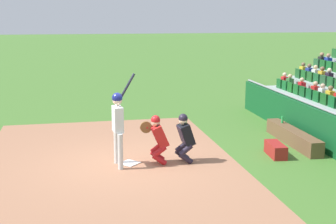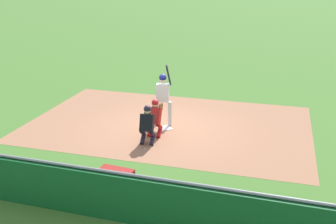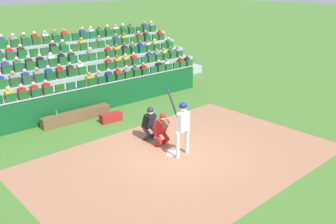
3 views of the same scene
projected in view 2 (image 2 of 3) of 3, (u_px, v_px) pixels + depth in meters
ground_plane at (165, 128)px, 14.18m from camera, size 160.00×160.00×0.00m
infield_dirt_patch at (169, 123)px, 14.63m from camera, size 10.09×6.69×0.01m
home_plate_marker at (165, 128)px, 14.18m from camera, size 0.62×0.62×0.02m
batter_at_plate at (163, 94)px, 14.08m from camera, size 0.64×0.63×2.33m
catcher_crouching at (155, 116)px, 13.32m from camera, size 0.46×0.71×1.29m
home_plate_umpire at (147, 123)px, 12.70m from camera, size 0.49×0.49×1.31m
dugout_wall at (91, 192)px, 9.02m from camera, size 12.54×0.24×1.20m
dugout_bench at (141, 200)px, 9.37m from camera, size 3.01×0.40×0.44m
water_bottle_on_bench at (175, 194)px, 9.01m from camera, size 0.07×0.07×0.22m
equipment_duffel_bag at (117, 175)px, 10.57m from camera, size 0.94×0.43×0.36m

